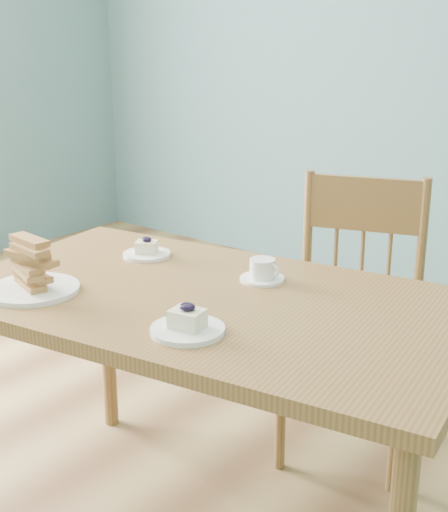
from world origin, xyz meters
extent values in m
cube|color=olive|center=(0.33, 0.22, 0.72)|extent=(1.48, 0.99, 0.04)
cylinder|color=olive|center=(-0.35, 0.45, 0.35)|extent=(0.05, 0.05, 0.70)
cube|color=olive|center=(0.42, 0.84, 0.44)|extent=(0.54, 0.53, 0.04)
cylinder|color=olive|center=(0.30, 0.61, 0.21)|extent=(0.03, 0.03, 0.42)
cylinder|color=olive|center=(0.65, 0.74, 0.21)|extent=(0.03, 0.03, 0.42)
cylinder|color=olive|center=(0.19, 0.94, 0.21)|extent=(0.03, 0.03, 0.42)
cylinder|color=olive|center=(0.53, 1.06, 0.21)|extent=(0.03, 0.03, 0.42)
cylinder|color=olive|center=(0.17, 0.95, 0.70)|extent=(0.03, 0.03, 0.48)
cylinder|color=olive|center=(0.54, 1.08, 0.70)|extent=(0.03, 0.03, 0.48)
cube|color=olive|center=(0.36, 1.01, 0.84)|extent=(0.36, 0.15, 0.18)
cylinder|color=olive|center=(0.27, 0.98, 0.60)|extent=(0.01, 0.01, 0.29)
cylinder|color=olive|center=(0.36, 1.01, 0.60)|extent=(0.01, 0.01, 0.29)
cylinder|color=olive|center=(0.44, 1.04, 0.60)|extent=(0.01, 0.01, 0.29)
cylinder|color=white|center=(0.44, 0.01, 0.75)|extent=(0.17, 0.17, 0.01)
cube|color=#FEEFC3|center=(0.44, 0.01, 0.77)|extent=(0.09, 0.07, 0.04)
ellipsoid|color=black|center=(0.44, 0.01, 0.80)|extent=(0.04, 0.04, 0.02)
sphere|color=black|center=(0.45, 0.01, 0.80)|extent=(0.02, 0.02, 0.02)
sphere|color=black|center=(0.43, 0.01, 0.80)|extent=(0.02, 0.02, 0.02)
sphere|color=black|center=(0.45, 0.00, 0.80)|extent=(0.02, 0.02, 0.02)
cylinder|color=white|center=(-0.04, 0.36, 0.74)|extent=(0.15, 0.15, 0.01)
cube|color=#FEEFC3|center=(-0.04, 0.36, 0.77)|extent=(0.08, 0.08, 0.04)
ellipsoid|color=black|center=(-0.04, 0.36, 0.79)|extent=(0.03, 0.03, 0.01)
sphere|color=black|center=(-0.03, 0.36, 0.79)|extent=(0.01, 0.01, 0.01)
sphere|color=black|center=(-0.05, 0.37, 0.79)|extent=(0.01, 0.01, 0.01)
sphere|color=black|center=(-0.04, 0.35, 0.79)|extent=(0.01, 0.01, 0.01)
cylinder|color=white|center=(0.37, 0.40, 0.74)|extent=(0.12, 0.12, 0.01)
cylinder|color=white|center=(0.37, 0.40, 0.77)|extent=(0.07, 0.07, 0.05)
cylinder|color=olive|center=(0.37, 0.40, 0.80)|extent=(0.06, 0.06, 0.00)
torus|color=white|center=(0.40, 0.40, 0.77)|extent=(0.04, 0.01, 0.04)
cylinder|color=white|center=(-0.06, -0.05, 0.75)|extent=(0.24, 0.24, 0.01)
camera|label=1|loc=(1.45, -1.12, 1.40)|focal=50.00mm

